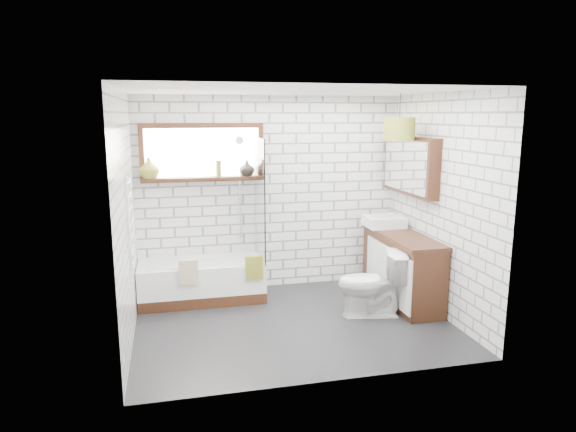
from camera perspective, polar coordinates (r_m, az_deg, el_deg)
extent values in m
cube|color=black|center=(5.80, 0.61, -11.82)|extent=(3.40, 2.60, 0.01)
cube|color=white|center=(5.34, 0.66, 13.81)|extent=(3.40, 2.60, 0.01)
cube|color=white|center=(6.69, -2.04, 2.49)|extent=(3.40, 0.01, 2.50)
cube|color=white|center=(4.20, 4.89, -2.79)|extent=(3.40, 0.01, 2.50)
cube|color=white|center=(5.30, -17.59, -0.35)|extent=(0.01, 2.60, 2.50)
cube|color=white|center=(6.06, 16.49, 1.12)|extent=(0.01, 2.60, 2.50)
cube|color=black|center=(6.47, -9.45, 6.96)|extent=(1.52, 0.16, 0.68)
cube|color=white|center=(5.30, -17.07, -0.86)|extent=(0.06, 0.52, 1.00)
cube|color=black|center=(6.49, 13.42, 5.49)|extent=(0.16, 1.20, 0.70)
cylinder|color=silver|center=(6.56, -5.40, 3.17)|extent=(0.02, 0.02, 1.30)
cube|color=white|center=(6.48, -9.57, -7.10)|extent=(1.51, 0.67, 0.49)
cube|color=white|center=(6.32, -3.19, 1.88)|extent=(0.02, 0.72, 1.50)
cube|color=olive|center=(6.16, -3.76, -5.75)|extent=(0.21, 0.06, 0.29)
cube|color=tan|center=(6.08, -11.00, -6.14)|extent=(0.22, 0.06, 0.29)
cube|color=black|center=(6.47, 12.51, -5.60)|extent=(0.47, 1.47, 0.84)
cube|color=white|center=(6.71, 10.62, -0.61)|extent=(0.47, 0.41, 0.14)
cylinder|color=silver|center=(6.77, 11.88, -0.06)|extent=(0.04, 0.04, 0.15)
imported|color=white|center=(5.94, 9.21, -7.43)|extent=(0.56, 0.81, 0.76)
imported|color=olive|center=(6.45, -15.17, 4.98)|extent=(0.29, 0.29, 0.25)
imported|color=black|center=(6.52, -4.58, 5.17)|extent=(0.20, 0.20, 0.20)
cylinder|color=olive|center=(6.47, -7.71, 5.07)|extent=(0.07, 0.07, 0.20)
cylinder|color=olive|center=(6.18, 12.25, 9.45)|extent=(0.36, 0.36, 0.27)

